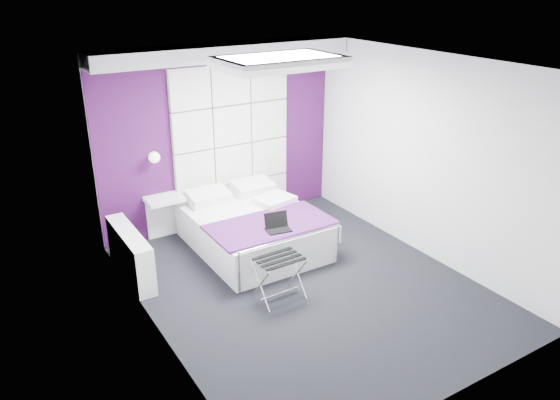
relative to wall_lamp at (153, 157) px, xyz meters
name	(u,v)px	position (x,y,z in m)	size (l,w,h in m)	color
floor	(306,285)	(1.05, -2.06, -1.22)	(4.40, 4.40, 0.00)	black
ceiling	(310,63)	(1.05, -2.06, 1.38)	(4.40, 4.40, 0.00)	white
wall_back	(221,137)	(1.05, 0.14, 0.08)	(3.60, 3.60, 0.00)	white
wall_left	(150,219)	(-0.75, -2.06, 0.08)	(4.40, 4.40, 0.00)	white
wall_right	(426,157)	(2.85, -2.06, 0.08)	(4.40, 4.40, 0.00)	white
accent_wall	(221,137)	(1.05, 0.13, 0.08)	(3.58, 0.02, 2.58)	#400F43
soffit	(225,52)	(1.05, -0.11, 1.28)	(3.58, 0.50, 0.20)	white
headboard	(232,145)	(1.20, 0.08, -0.05)	(1.80, 0.08, 2.30)	silver
skylight	(279,61)	(1.05, -1.46, 1.33)	(1.36, 0.86, 0.12)	white
wall_lamp	(153,157)	(0.00, 0.00, 0.00)	(0.15, 0.15, 0.15)	white
radiator	(130,254)	(-0.64, -0.76, -0.92)	(0.22, 1.20, 0.60)	white
bed	(253,228)	(1.00, -0.87, -0.94)	(1.57, 1.89, 0.67)	white
nightstand	(164,199)	(0.08, -0.04, -0.61)	(0.50, 0.39, 0.06)	white
luggage_rack	(279,278)	(0.64, -2.12, -0.96)	(0.52, 0.38, 0.51)	silver
laptop	(277,226)	(0.98, -1.51, -0.64)	(0.30, 0.21, 0.22)	black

